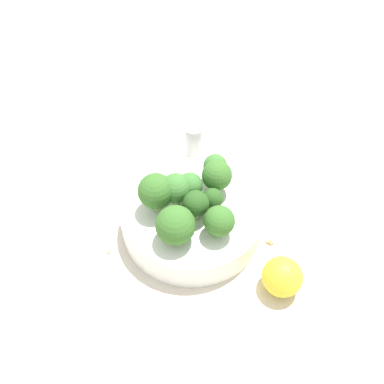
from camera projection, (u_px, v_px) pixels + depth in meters
name	position (u px, v px, depth m)	size (l,w,h in m)	color
ground_plane	(192.00, 226.00, 0.63)	(3.00, 3.00, 0.00)	beige
bowl	(192.00, 217.00, 0.61)	(0.23, 0.23, 0.05)	white
broccoli_floret_0	(219.00, 221.00, 0.53)	(0.05, 0.05, 0.05)	#84AD66
broccoli_floret_1	(217.00, 176.00, 0.58)	(0.05, 0.05, 0.06)	#7A9E5B
broccoli_floret_2	(196.00, 204.00, 0.55)	(0.04, 0.04, 0.05)	#7A9E5B
broccoli_floret_3	(190.00, 186.00, 0.58)	(0.04, 0.04, 0.05)	#84AD66
broccoli_floret_4	(212.00, 199.00, 0.57)	(0.03, 0.03, 0.04)	#7A9E5B
broccoli_floret_5	(176.00, 226.00, 0.52)	(0.06, 0.06, 0.06)	#84AD66
broccoli_floret_6	(156.00, 192.00, 0.56)	(0.05, 0.05, 0.07)	#8EB770
broccoli_floret_7	(215.00, 167.00, 0.60)	(0.04, 0.04, 0.05)	#84AD66
broccoli_floret_8	(176.00, 189.00, 0.56)	(0.05, 0.05, 0.06)	#8EB770
pepper_shaker	(194.00, 143.00, 0.72)	(0.03, 0.03, 0.07)	silver
lemon_wedge	(282.00, 277.00, 0.53)	(0.06, 0.06, 0.06)	yellow
almond_crumb_0	(268.00, 241.00, 0.60)	(0.01, 0.01, 0.01)	tan
almond_crumb_1	(109.00, 252.00, 0.59)	(0.01, 0.00, 0.01)	tan
almond_crumb_2	(272.00, 243.00, 0.60)	(0.01, 0.00, 0.01)	#AD7F4C
almond_crumb_3	(187.00, 169.00, 0.71)	(0.01, 0.01, 0.01)	#AD7F4C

